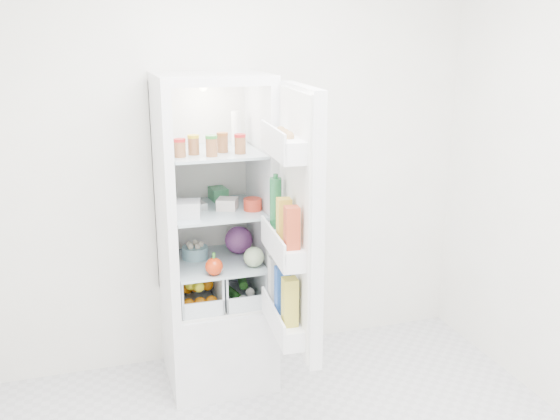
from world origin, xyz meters
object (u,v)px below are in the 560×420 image
object	(u,v)px
mushroom_bowl	(195,252)
refrigerator	(214,270)
fridge_door	(295,227)
red_cabbage	(239,240)

from	to	relation	value
mushroom_bowl	refrigerator	bearing A→B (deg)	-7.71
fridge_door	mushroom_bowl	bearing A→B (deg)	34.90
fridge_door	refrigerator	bearing A→B (deg)	27.85
mushroom_bowl	fridge_door	distance (m)	0.82
refrigerator	mushroom_bowl	world-z (taller)	refrigerator
refrigerator	fridge_door	distance (m)	0.82
refrigerator	mushroom_bowl	xyz separation A→B (m)	(-0.11, 0.01, 0.12)
refrigerator	red_cabbage	xyz separation A→B (m)	(0.15, 0.02, 0.16)
refrigerator	red_cabbage	world-z (taller)	refrigerator
refrigerator	fridge_door	size ratio (longest dim) A/B	1.38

